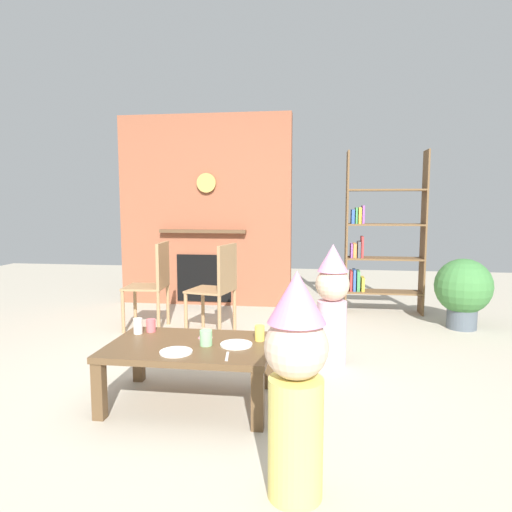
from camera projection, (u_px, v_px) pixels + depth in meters
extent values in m
plane|color=#BCB29E|center=(228.00, 384.00, 3.27)|extent=(12.00, 12.00, 0.00)
cube|color=#935138|center=(205.00, 211.00, 5.80)|extent=(2.20, 0.18, 2.40)
cube|color=black|center=(204.00, 278.00, 5.80)|extent=(0.70, 0.02, 0.60)
cube|color=brown|center=(203.00, 231.00, 5.69)|extent=(1.10, 0.10, 0.04)
cylinder|color=tan|center=(206.00, 183.00, 5.64)|extent=(0.24, 0.04, 0.24)
cube|color=brown|center=(346.00, 233.00, 5.39)|extent=(0.02, 0.28, 1.90)
cube|color=brown|center=(424.00, 233.00, 5.27)|extent=(0.02, 0.28, 1.90)
cube|color=brown|center=(383.00, 292.00, 5.41)|extent=(0.86, 0.28, 0.02)
cube|color=brown|center=(384.00, 258.00, 5.37)|extent=(0.86, 0.28, 0.02)
cube|color=brown|center=(385.00, 225.00, 5.32)|extent=(0.86, 0.28, 0.02)
cube|color=brown|center=(386.00, 190.00, 5.27)|extent=(0.86, 0.28, 0.02)
cube|color=#B23333|center=(351.00, 280.00, 5.45)|extent=(0.03, 0.20, 0.24)
cube|color=#3359A5|center=(354.00, 280.00, 5.44)|extent=(0.03, 0.20, 0.25)
cube|color=#3F8C4C|center=(358.00, 280.00, 5.44)|extent=(0.03, 0.20, 0.24)
cube|color=gold|center=(363.00, 284.00, 5.43)|extent=(0.03, 0.20, 0.16)
cube|color=#8C4C99|center=(351.00, 250.00, 5.41)|extent=(0.02, 0.20, 0.16)
cube|color=#D87F3F|center=(354.00, 250.00, 5.40)|extent=(0.04, 0.20, 0.17)
cube|color=#4C4C51|center=(359.00, 249.00, 5.39)|extent=(0.03, 0.20, 0.19)
cube|color=#B23333|center=(362.00, 247.00, 5.38)|extent=(0.02, 0.20, 0.25)
cube|color=#3359A5|center=(353.00, 217.00, 5.36)|extent=(0.04, 0.20, 0.17)
cube|color=#3F8C4C|center=(356.00, 216.00, 5.35)|extent=(0.02, 0.20, 0.19)
cube|color=gold|center=(360.00, 215.00, 5.35)|extent=(0.03, 0.20, 0.19)
cube|color=#8C4C99|center=(363.00, 215.00, 5.34)|extent=(0.03, 0.20, 0.21)
cube|color=brown|center=(190.00, 347.00, 2.93)|extent=(1.05, 0.70, 0.04)
cube|color=brown|center=(99.00, 391.00, 2.72)|extent=(0.07, 0.07, 0.35)
cube|color=brown|center=(258.00, 400.00, 2.59)|extent=(0.07, 0.07, 0.35)
cube|color=brown|center=(139.00, 357.00, 3.32)|extent=(0.07, 0.07, 0.35)
cube|color=brown|center=(269.00, 363.00, 3.19)|extent=(0.07, 0.07, 0.35)
cylinder|color=#F2CC4C|center=(260.00, 333.00, 2.99)|extent=(0.06, 0.06, 0.10)
cylinder|color=#E5666B|center=(151.00, 325.00, 3.20)|extent=(0.06, 0.06, 0.09)
cylinder|color=#8CD18C|center=(206.00, 338.00, 2.89)|extent=(0.08, 0.08, 0.10)
cylinder|color=silver|center=(138.00, 326.00, 3.15)|extent=(0.06, 0.06, 0.11)
cylinder|color=white|center=(176.00, 352.00, 2.75)|extent=(0.20, 0.20, 0.01)
cylinder|color=white|center=(236.00, 344.00, 2.89)|extent=(0.20, 0.20, 0.01)
cone|color=pink|center=(205.00, 333.00, 3.05)|extent=(0.10, 0.10, 0.07)
cube|color=silver|center=(227.00, 356.00, 2.68)|extent=(0.04, 0.15, 0.01)
cylinder|color=#E0CC66|center=(295.00, 438.00, 1.99)|extent=(0.24, 0.24, 0.54)
sphere|color=beige|center=(296.00, 347.00, 1.94)|extent=(0.28, 0.28, 0.28)
cone|color=pink|center=(297.00, 297.00, 1.92)|extent=(0.25, 0.25, 0.22)
cylinder|color=#EAB2C6|center=(332.00, 333.00, 3.64)|extent=(0.23, 0.23, 0.52)
sphere|color=beige|center=(332.00, 284.00, 3.60)|extent=(0.27, 0.27, 0.27)
cone|color=pink|center=(333.00, 258.00, 3.58)|extent=(0.24, 0.24, 0.22)
cube|color=#9E7A51|center=(146.00, 287.00, 4.68)|extent=(0.43, 0.43, 0.02)
cube|color=#9E7A51|center=(163.00, 264.00, 4.64)|extent=(0.06, 0.40, 0.45)
cylinder|color=#9E7A51|center=(135.00, 304.00, 4.90)|extent=(0.04, 0.04, 0.43)
cylinder|color=#9E7A51|center=(123.00, 312.00, 4.54)|extent=(0.04, 0.04, 0.43)
cylinder|color=#9E7A51|center=(168.00, 305.00, 4.87)|extent=(0.04, 0.04, 0.43)
cylinder|color=#9E7A51|center=(158.00, 313.00, 4.52)|extent=(0.04, 0.04, 0.43)
cube|color=#9E7A51|center=(210.00, 290.00, 4.50)|extent=(0.48, 0.48, 0.02)
cube|color=#9E7A51|center=(227.00, 268.00, 4.41)|extent=(0.12, 0.40, 0.45)
cylinder|color=#9E7A51|center=(203.00, 307.00, 4.76)|extent=(0.04, 0.04, 0.43)
cylinder|color=#9E7A51|center=(186.00, 315.00, 4.42)|extent=(0.04, 0.04, 0.43)
cylinder|color=#9E7A51|center=(235.00, 310.00, 4.63)|extent=(0.04, 0.04, 0.43)
cylinder|color=#9E7A51|center=(219.00, 318.00, 4.30)|extent=(0.04, 0.04, 0.43)
cylinder|color=#4C5660|center=(462.00, 319.00, 4.73)|extent=(0.30, 0.30, 0.20)
sphere|color=#3E7B3C|center=(463.00, 286.00, 4.69)|extent=(0.57, 0.57, 0.57)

